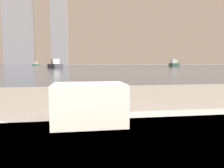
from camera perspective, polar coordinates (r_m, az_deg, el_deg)
name	(u,v)px	position (r m, az deg, el deg)	size (l,w,h in m)	color
towel_stack	(89,104)	(0.87, -5.98, -5.17)	(0.28, 0.19, 0.16)	silver
harbor_water	(80,66)	(61.96, -8.48, 4.68)	(180.00, 110.00, 0.01)	slate
harbor_boat_0	(174,64)	(50.92, 15.87, 5.04)	(2.33, 4.50, 1.61)	#335647
harbor_boat_1	(36,64)	(72.11, -19.28, 4.87)	(1.64, 3.28, 1.17)	#335647
harbor_boat_2	(55,65)	(33.75, -14.67, 4.84)	(2.60, 3.85, 1.37)	#2D2D33
skyline_tower_1	(18,21)	(123.50, -23.27, 14.98)	(13.51, 7.11, 44.37)	slate
skyline_tower_2	(59,0)	(122.67, -13.69, 20.53)	(7.92, 10.82, 66.07)	slate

